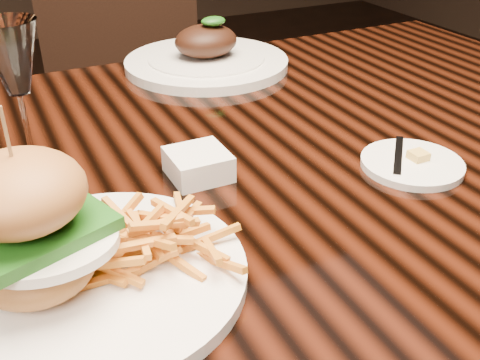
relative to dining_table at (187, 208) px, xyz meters
name	(u,v)px	position (x,y,z in m)	size (l,w,h in m)	color
dining_table	(187,208)	(0.00, 0.00, 0.00)	(1.60, 0.90, 0.75)	black
burger_plate	(82,245)	(-0.18, -0.20, 0.13)	(0.29, 0.29, 0.19)	white
side_saucer	(412,163)	(0.27, -0.15, 0.08)	(0.13, 0.13, 0.02)	white
ramekin	(198,164)	(0.00, -0.05, 0.09)	(0.07, 0.07, 0.03)	white
wine_glass	(13,63)	(-0.19, 0.07, 0.22)	(0.07, 0.07, 0.19)	white
far_dish	(207,58)	(0.18, 0.35, 0.10)	(0.32, 0.32, 0.10)	white
chair_far	(130,84)	(0.16, 0.89, -0.13)	(0.52, 0.53, 0.95)	black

